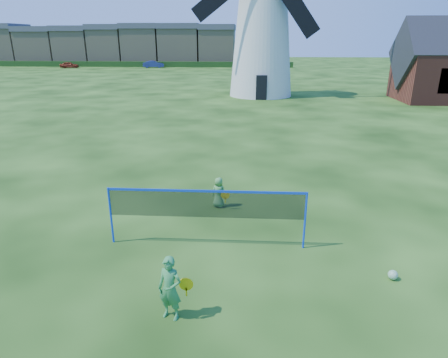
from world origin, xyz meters
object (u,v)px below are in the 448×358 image
windmill (262,27)px  badminton_net (206,205)px  play_ball (393,275)px  player_boy (219,192)px  car_right (154,64)px  player_girl (170,288)px  car_left (69,65)px

windmill → badminton_net: (-2.15, -28.51, -4.93)m
play_ball → windmill: bearing=94.2°
player_boy → badminton_net: bearing=105.3°
car_right → play_ball: bearing=-169.3°
player_boy → car_right: bearing=-56.6°
player_girl → car_right: size_ratio=0.35×
player_girl → car_left: bearing=133.2°
windmill → play_ball: windmill is taller
player_girl → car_right: (-16.08, 67.21, -0.04)m
player_boy → car_right: car_right is taller
badminton_net → play_ball: (4.33, -1.29, -1.03)m
car_right → car_left: bearing=90.0°
badminton_net → car_right: badminton_net is taller
car_left → car_right: 15.19m
windmill → car_left: windmill is taller
player_girl → windmill: bearing=103.0°
play_ball → car_left: 73.23m
player_girl → player_boy: (0.53, 5.32, -0.17)m
player_boy → play_ball: (4.20, -3.76, -0.38)m
windmill → badminton_net: bearing=-94.3°
badminton_net → car_right: size_ratio=1.34×
windmill → car_left: bearing=134.7°
player_girl → car_right: bearing=121.1°
badminton_net → car_right: (-16.47, 64.36, -0.52)m
player_girl → player_boy: size_ratio=1.34×
player_boy → play_ball: 5.65m
play_ball → car_left: size_ratio=0.07×
play_ball → player_boy: bearing=138.1°
windmill → car_right: (-18.63, 35.86, -5.45)m
player_boy → car_left: car_left is taller
badminton_net → play_ball: size_ratio=22.95×
player_girl → car_left: 72.43m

